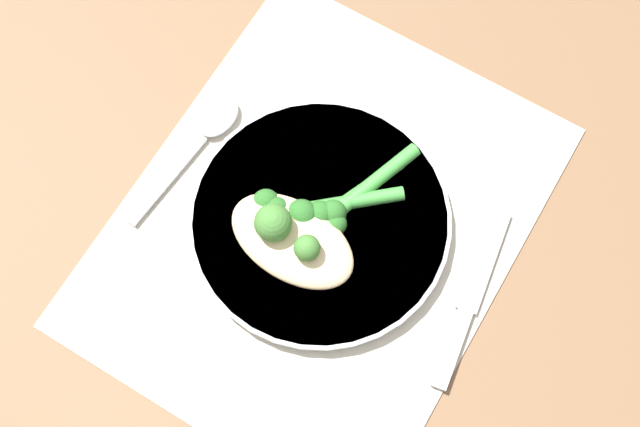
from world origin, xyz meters
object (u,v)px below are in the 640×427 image
(knife, at_px, (470,299))
(plate, at_px, (320,221))
(spoon, at_px, (207,130))
(broccoli_stalk_rear, at_px, (343,204))
(broccoli_stalk_right, at_px, (296,206))
(broccoli_stalk_left, at_px, (319,214))
(chicken_fillet, at_px, (292,241))

(knife, bearing_deg, plate, 173.69)
(plate, height_order, spoon, plate)
(broccoli_stalk_rear, relative_size, knife, 0.67)
(broccoli_stalk_right, relative_size, knife, 0.67)
(broccoli_stalk_right, relative_size, spoon, 0.75)
(broccoli_stalk_right, bearing_deg, spoon, 35.38)
(broccoli_stalk_left, distance_m, broccoli_stalk_rear, 0.02)
(chicken_fillet, distance_m, knife, 0.17)
(broccoli_stalk_right, bearing_deg, plate, -121.11)
(broccoli_stalk_left, xyz_separation_m, knife, (-0.01, 0.15, -0.02))
(broccoli_stalk_rear, bearing_deg, broccoli_stalk_left, 72.71)
(broccoli_stalk_rear, bearing_deg, broccoli_stalk_right, 52.52)
(broccoli_stalk_left, bearing_deg, broccoli_stalk_right, 34.47)
(knife, relative_size, spoon, 1.12)
(spoon, bearing_deg, knife, 1.59)
(broccoli_stalk_left, bearing_deg, chicken_fillet, 102.11)
(plate, relative_size, broccoli_stalk_left, 2.13)
(broccoli_stalk_left, height_order, broccoli_stalk_rear, broccoli_stalk_left)
(broccoli_stalk_rear, relative_size, spoon, 0.75)
(plate, distance_m, knife, 0.15)
(broccoli_stalk_rear, height_order, spoon, broccoli_stalk_rear)
(broccoli_stalk_rear, bearing_deg, knife, -165.99)
(broccoli_stalk_rear, height_order, knife, broccoli_stalk_rear)
(broccoli_stalk_left, relative_size, spoon, 0.72)
(plate, height_order, broccoli_stalk_left, broccoli_stalk_left)
(plate, xyz_separation_m, knife, (-0.01, 0.15, -0.01))
(plate, distance_m, broccoli_stalk_left, 0.02)
(plate, xyz_separation_m, broccoli_stalk_left, (-0.00, -0.00, 0.02))
(chicken_fillet, bearing_deg, broccoli_stalk_right, -154.09)
(plate, bearing_deg, broccoli_stalk_right, -80.30)
(spoon, bearing_deg, broccoli_stalk_left, -4.92)
(plate, bearing_deg, broccoli_stalk_rear, 147.62)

